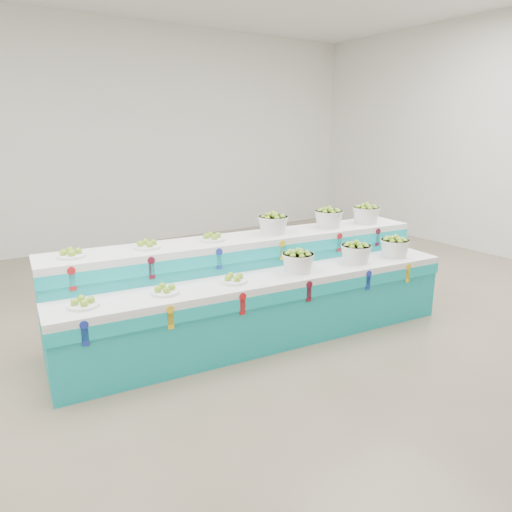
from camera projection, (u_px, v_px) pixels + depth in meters
name	position (u px, v px, depth m)	size (l,w,h in m)	color
ground	(288.00, 334.00, 5.09)	(10.00, 10.00, 0.00)	#6D5E49
back_wall	(125.00, 136.00, 8.59)	(10.00, 10.00, 0.00)	silver
display_stand	(256.00, 289.00, 4.97)	(4.22, 1.08, 1.02)	#18A5A9
plate_lower_left	(83.00, 302.00, 3.89)	(0.27, 0.27, 0.09)	white
plate_lower_mid	(165.00, 289.00, 4.21)	(0.27, 0.27, 0.09)	white
plate_lower_right	(234.00, 278.00, 4.51)	(0.27, 0.27, 0.09)	white
basket_lower_left	(298.00, 261.00, 4.82)	(0.33, 0.33, 0.23)	silver
basket_lower_mid	(356.00, 252.00, 5.16)	(0.33, 0.33, 0.23)	silver
basket_lower_right	(395.00, 246.00, 5.41)	(0.33, 0.33, 0.23)	silver
plate_upper_left	(71.00, 252.00, 4.26)	(0.27, 0.27, 0.09)	white
plate_upper_mid	(147.00, 244.00, 4.57)	(0.27, 0.27, 0.09)	white
plate_upper_right	(212.00, 236.00, 4.88)	(0.27, 0.27, 0.09)	white
basket_upper_left	(273.00, 223.00, 5.19)	(0.33, 0.33, 0.23)	silver
basket_upper_mid	(329.00, 217.00, 5.52)	(0.33, 0.33, 0.23)	silver
basket_upper_right	(366.00, 213.00, 5.78)	(0.33, 0.33, 0.23)	silver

